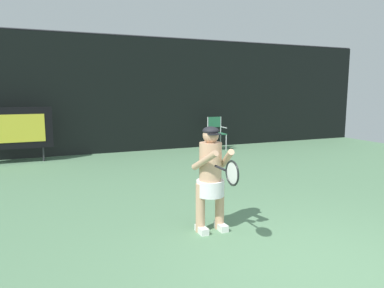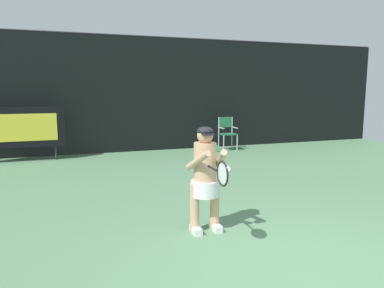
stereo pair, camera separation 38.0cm
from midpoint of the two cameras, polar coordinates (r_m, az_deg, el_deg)
name	(u,v)px [view 1 (the left image)]	position (r m, az deg, el deg)	size (l,w,h in m)	color
ground	(332,282)	(4.17, 18.79, -20.08)	(18.00, 22.00, 0.03)	#58815D
backdrop_screen	(132,95)	(11.65, -10.50, 7.70)	(18.00, 0.12, 3.66)	black
scoreboard	(8,129)	(10.78, -28.09, 2.18)	(2.20, 0.21, 1.50)	black
umpire_chair	(216,131)	(11.83, 2.93, 2.05)	(0.52, 0.44, 1.08)	#B7B7BC
water_bottle	(207,148)	(11.43, 1.39, -0.68)	(0.07, 0.07, 0.27)	#1C9148
tennis_player	(211,175)	(4.95, 0.80, -4.95)	(0.53, 0.61, 1.47)	white
tennis_racket	(231,173)	(4.31, 3.74, -4.60)	(0.03, 0.60, 0.31)	black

